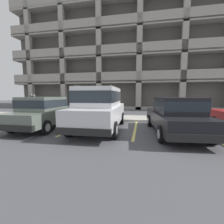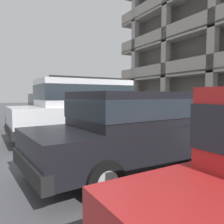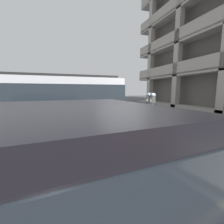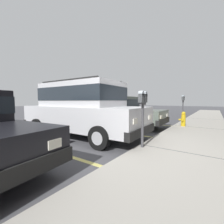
{
  "view_description": "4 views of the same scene",
  "coord_description": "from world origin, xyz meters",
  "px_view_note": "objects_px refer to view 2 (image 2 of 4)",
  "views": [
    {
      "loc": [
        1.77,
        -8.96,
        1.64
      ],
      "look_at": [
        0.2,
        -1.05,
        0.72
      ],
      "focal_mm": 24.0,
      "sensor_mm": 36.0,
      "label": 1
    },
    {
      "loc": [
        6.71,
        -4.88,
        1.48
      ],
      "look_at": [
        -0.29,
        -1.05,
        0.86
      ],
      "focal_mm": 35.0,
      "sensor_mm": 36.0,
      "label": 2
    },
    {
      "loc": [
        4.26,
        -2.29,
        1.66
      ],
      "look_at": [
        -0.08,
        -0.84,
        0.99
      ],
      "focal_mm": 24.0,
      "sensor_mm": 36.0,
      "label": 3
    },
    {
      "loc": [
        3.78,
        1.88,
        1.32
      ],
      "look_at": [
        0.28,
        -0.54,
        1.01
      ],
      "focal_mm": 24.0,
      "sensor_mm": 36.0,
      "label": 4
    }
  ],
  "objects_px": {
    "dark_hatchback": "(136,128)",
    "fire_hydrant": "(107,113)",
    "silver_suv": "(85,107)",
    "parking_meter_far": "(89,99)",
    "parking_meter_near": "(150,102)",
    "red_sedan": "(59,110)"
  },
  "relations": [
    {
      "from": "parking_meter_far",
      "to": "fire_hydrant",
      "type": "height_order",
      "value": "parking_meter_far"
    },
    {
      "from": "parking_meter_near",
      "to": "dark_hatchback",
      "type": "bearing_deg",
      "value": -42.75
    },
    {
      "from": "silver_suv",
      "to": "fire_hydrant",
      "type": "xyz_separation_m",
      "value": [
        -3.87,
        2.83,
        -0.62
      ]
    },
    {
      "from": "silver_suv",
      "to": "dark_hatchback",
      "type": "xyz_separation_m",
      "value": [
        3.31,
        -0.22,
        -0.27
      ]
    },
    {
      "from": "dark_hatchback",
      "to": "fire_hydrant",
      "type": "xyz_separation_m",
      "value": [
        -7.18,
        3.05,
        -0.36
      ]
    },
    {
      "from": "parking_meter_near",
      "to": "fire_hydrant",
      "type": "relative_size",
      "value": 2.08
    },
    {
      "from": "dark_hatchback",
      "to": "parking_meter_far",
      "type": "relative_size",
      "value": 2.99
    },
    {
      "from": "silver_suv",
      "to": "red_sedan",
      "type": "distance_m",
      "value": 2.81
    },
    {
      "from": "silver_suv",
      "to": "fire_hydrant",
      "type": "relative_size",
      "value": 6.91
    },
    {
      "from": "parking_meter_near",
      "to": "fire_hydrant",
      "type": "distance_m",
      "value": 4.28
    },
    {
      "from": "dark_hatchback",
      "to": "parking_meter_far",
      "type": "height_order",
      "value": "parking_meter_far"
    },
    {
      "from": "silver_suv",
      "to": "parking_meter_far",
      "type": "bearing_deg",
      "value": 154.21
    },
    {
      "from": "red_sedan",
      "to": "fire_hydrant",
      "type": "bearing_deg",
      "value": 109.01
    },
    {
      "from": "silver_suv",
      "to": "dark_hatchback",
      "type": "bearing_deg",
      "value": -5.63
    },
    {
      "from": "red_sedan",
      "to": "fire_hydrant",
      "type": "height_order",
      "value": "red_sedan"
    },
    {
      "from": "red_sedan",
      "to": "parking_meter_far",
      "type": "bearing_deg",
      "value": 136.25
    },
    {
      "from": "dark_hatchback",
      "to": "parking_meter_near",
      "type": "height_order",
      "value": "parking_meter_near"
    },
    {
      "from": "dark_hatchback",
      "to": "parking_meter_near",
      "type": "bearing_deg",
      "value": 131.96
    },
    {
      "from": "dark_hatchback",
      "to": "parking_meter_far",
      "type": "xyz_separation_m",
      "value": [
        -8.94,
        2.72,
        0.45
      ]
    },
    {
      "from": "silver_suv",
      "to": "red_sedan",
      "type": "bearing_deg",
      "value": -179.59
    },
    {
      "from": "dark_hatchback",
      "to": "fire_hydrant",
      "type": "height_order",
      "value": "dark_hatchback"
    },
    {
      "from": "silver_suv",
      "to": "fire_hydrant",
      "type": "height_order",
      "value": "silver_suv"
    }
  ]
}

